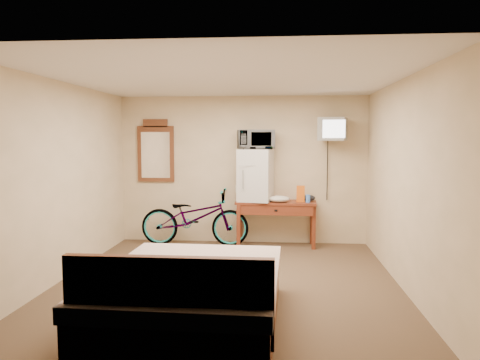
{
  "coord_description": "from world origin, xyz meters",
  "views": [
    {
      "loc": [
        0.64,
        -5.66,
        1.79
      ],
      "look_at": [
        0.11,
        0.45,
        1.24
      ],
      "focal_mm": 35.0,
      "sensor_mm": 36.0,
      "label": 1
    }
  ],
  "objects_px": {
    "crt_television": "(333,129)",
    "bicycle": "(195,217)",
    "wall_mirror": "(156,152)",
    "desk": "(276,209)",
    "microwave": "(256,139)",
    "blue_cup": "(308,199)",
    "bed": "(191,295)",
    "mini_fridge": "(256,175)"
  },
  "relations": [
    {
      "from": "crt_television",
      "to": "bed",
      "type": "relative_size",
      "value": 0.27
    },
    {
      "from": "wall_mirror",
      "to": "bed",
      "type": "distance_m",
      "value": 4.07
    },
    {
      "from": "blue_cup",
      "to": "mini_fridge",
      "type": "bearing_deg",
      "value": 172.79
    },
    {
      "from": "crt_television",
      "to": "wall_mirror",
      "type": "relative_size",
      "value": 0.56
    },
    {
      "from": "wall_mirror",
      "to": "bicycle",
      "type": "distance_m",
      "value": 1.35
    },
    {
      "from": "desk",
      "to": "wall_mirror",
      "type": "relative_size",
      "value": 1.25
    },
    {
      "from": "desk",
      "to": "microwave",
      "type": "relative_size",
      "value": 2.34
    },
    {
      "from": "desk",
      "to": "bed",
      "type": "height_order",
      "value": "bed"
    },
    {
      "from": "bicycle",
      "to": "bed",
      "type": "distance_m",
      "value": 3.37
    },
    {
      "from": "crt_television",
      "to": "wall_mirror",
      "type": "height_order",
      "value": "crt_television"
    },
    {
      "from": "mini_fridge",
      "to": "crt_television",
      "type": "relative_size",
      "value": 1.42
    },
    {
      "from": "desk",
      "to": "crt_television",
      "type": "distance_m",
      "value": 1.59
    },
    {
      "from": "mini_fridge",
      "to": "bed",
      "type": "bearing_deg",
      "value": -97.38
    },
    {
      "from": "crt_television",
      "to": "bicycle",
      "type": "distance_m",
      "value": 2.69
    },
    {
      "from": "desk",
      "to": "microwave",
      "type": "xyz_separation_m",
      "value": [
        -0.34,
        0.04,
        1.14
      ]
    },
    {
      "from": "mini_fridge",
      "to": "wall_mirror",
      "type": "height_order",
      "value": "wall_mirror"
    },
    {
      "from": "bed",
      "to": "blue_cup",
      "type": "bearing_deg",
      "value": 68.5
    },
    {
      "from": "crt_television",
      "to": "bed",
      "type": "distance_m",
      "value": 4.13
    },
    {
      "from": "bicycle",
      "to": "mini_fridge",
      "type": "bearing_deg",
      "value": -84.8
    },
    {
      "from": "crt_television",
      "to": "wall_mirror",
      "type": "distance_m",
      "value": 3.02
    },
    {
      "from": "microwave",
      "to": "bicycle",
      "type": "distance_m",
      "value": 1.64
    },
    {
      "from": "crt_television",
      "to": "bicycle",
      "type": "bearing_deg",
      "value": -178.13
    },
    {
      "from": "mini_fridge",
      "to": "bicycle",
      "type": "relative_size",
      "value": 0.48
    },
    {
      "from": "desk",
      "to": "bed",
      "type": "xyz_separation_m",
      "value": [
        -0.78,
        -3.37,
        -0.34
      ]
    },
    {
      "from": "crt_television",
      "to": "wall_mirror",
      "type": "xyz_separation_m",
      "value": [
        -2.99,
        0.25,
        -0.38
      ]
    },
    {
      "from": "bicycle",
      "to": "bed",
      "type": "height_order",
      "value": "bicycle"
    },
    {
      "from": "desk",
      "to": "microwave",
      "type": "height_order",
      "value": "microwave"
    },
    {
      "from": "mini_fridge",
      "to": "blue_cup",
      "type": "relative_size",
      "value": 6.78
    },
    {
      "from": "wall_mirror",
      "to": "bicycle",
      "type": "bearing_deg",
      "value": -23.8
    },
    {
      "from": "desk",
      "to": "bicycle",
      "type": "relative_size",
      "value": 0.74
    },
    {
      "from": "microwave",
      "to": "crt_television",
      "type": "xyz_separation_m",
      "value": [
        1.24,
        -0.02,
        0.17
      ]
    },
    {
      "from": "blue_cup",
      "to": "bicycle",
      "type": "height_order",
      "value": "bicycle"
    },
    {
      "from": "bicycle",
      "to": "bed",
      "type": "bearing_deg",
      "value": -170.39
    },
    {
      "from": "mini_fridge",
      "to": "bicycle",
      "type": "height_order",
      "value": "mini_fridge"
    },
    {
      "from": "mini_fridge",
      "to": "bed",
      "type": "xyz_separation_m",
      "value": [
        -0.44,
        -3.41,
        -0.89
      ]
    },
    {
      "from": "desk",
      "to": "wall_mirror",
      "type": "distance_m",
      "value": 2.3
    },
    {
      "from": "wall_mirror",
      "to": "blue_cup",
      "type": "bearing_deg",
      "value": -7.41
    },
    {
      "from": "desk",
      "to": "mini_fridge",
      "type": "height_order",
      "value": "mini_fridge"
    },
    {
      "from": "microwave",
      "to": "wall_mirror",
      "type": "distance_m",
      "value": 1.77
    },
    {
      "from": "desk",
      "to": "crt_television",
      "type": "relative_size",
      "value": 2.22
    },
    {
      "from": "crt_television",
      "to": "blue_cup",
      "type": "bearing_deg",
      "value": -167.07
    },
    {
      "from": "mini_fridge",
      "to": "desk",
      "type": "bearing_deg",
      "value": -7.04
    }
  ]
}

